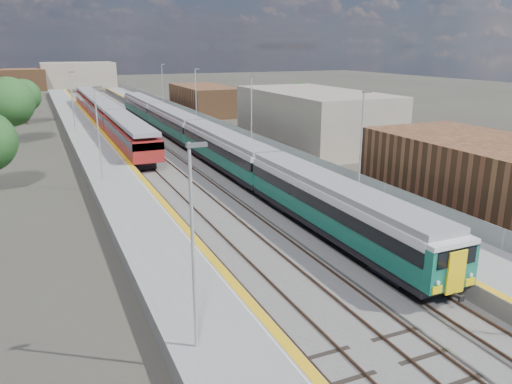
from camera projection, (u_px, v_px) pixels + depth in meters
ground at (174, 147)px, 59.23m from camera, size 320.00×320.00×0.00m
ballast_bed at (151, 144)px, 60.55m from camera, size 10.50×155.00×0.06m
tracks at (152, 141)px, 62.23m from camera, size 8.96×160.00×0.17m
platform_right at (209, 136)px, 63.31m from camera, size 4.70×155.00×8.52m
platform_left at (92, 145)px, 57.77m from camera, size 4.30×155.00×8.52m
buildings at (13, 49)px, 127.02m from camera, size 72.00×185.50×40.00m
green_train at (196, 134)px, 55.52m from camera, size 2.75×76.65×3.03m
red_train at (104, 113)px, 72.05m from camera, size 2.96×59.95×3.73m
tree_b at (9, 102)px, 59.58m from camera, size 5.95×5.95×8.07m
tree_c at (24, 96)px, 75.16m from camera, size 5.03×5.03×6.82m
tree_d at (300, 97)px, 76.92m from camera, size 4.59×4.59×6.22m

